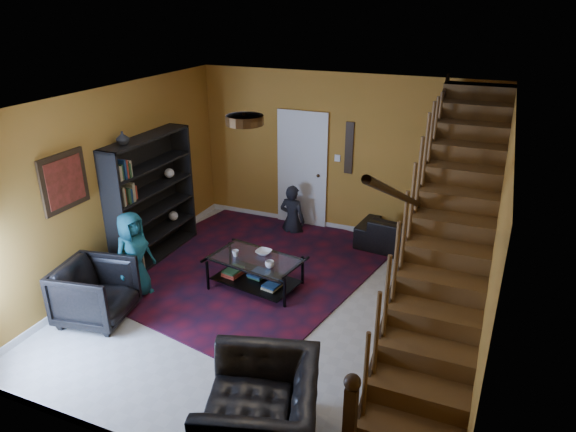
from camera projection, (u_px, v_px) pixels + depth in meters
name	position (u px, v px, depth m)	size (l,w,h in m)	color
floor	(278.00, 305.00, 7.09)	(5.50, 5.50, 0.00)	beige
room	(237.00, 246.00, 8.67)	(5.50, 5.50, 5.50)	#B27227
staircase	(448.00, 239.00, 5.79)	(0.95, 5.02, 3.18)	brown
bookshelf	(153.00, 201.00, 8.07)	(0.35, 1.80, 2.00)	black
door	(302.00, 172.00, 9.25)	(0.82, 0.05, 2.05)	silver
framed_picture	(64.00, 182.00, 6.55)	(0.04, 0.74, 0.74)	maroon
wall_hanging	(349.00, 148.00, 8.75)	(0.14, 0.03, 0.90)	black
ceiling_fixture	(245.00, 120.00, 5.33)	(0.40, 0.40, 0.10)	#3F2814
rug	(247.00, 265.00, 8.14)	(3.55, 4.06, 0.02)	#4E0E1C
sofa	(418.00, 238.00, 8.40)	(1.96, 0.77, 0.57)	black
armchair_left	(95.00, 292.00, 6.64)	(0.85, 0.87, 0.80)	black
armchair_right	(261.00, 411.00, 4.74)	(1.20, 1.05, 0.78)	black
person_adult_a	(292.00, 220.00, 9.26)	(0.48, 0.32, 1.33)	black
person_adult_b	(417.00, 245.00, 8.50)	(0.56, 0.44, 1.16)	black
person_child	(133.00, 255.00, 7.09)	(0.62, 0.40, 1.27)	#174C57
coffee_table	(255.00, 271.00, 7.41)	(1.37, 0.95, 0.48)	black
cup_a	(270.00, 264.00, 7.06)	(0.13, 0.13, 0.10)	#999999
cup_b	(235.00, 253.00, 7.38)	(0.10, 0.10, 0.09)	#999999
bowl	(264.00, 252.00, 7.45)	(0.22, 0.22, 0.05)	#999999
vase	(123.00, 138.00, 7.20)	(0.18, 0.18, 0.19)	#999999
popcorn_bucket	(106.00, 312.00, 6.76)	(0.13, 0.13, 0.15)	red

